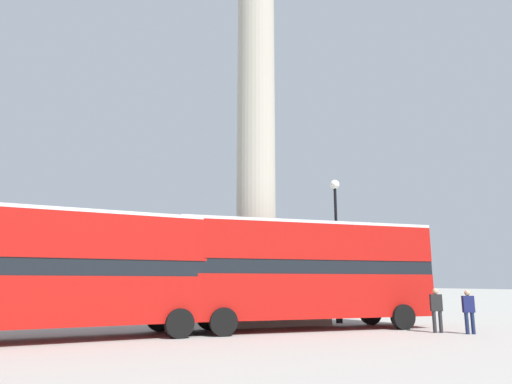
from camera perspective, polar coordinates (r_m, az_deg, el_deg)
ground_plane at (r=22.57m, az=0.00°, el=-15.99°), size 200.00×200.00×0.00m
monument_column at (r=23.38m, az=0.00°, el=4.66°), size 5.21×5.21×21.91m
bus_a at (r=16.94m, az=-23.91°, el=-8.65°), size 11.63×3.51×4.26m
bus_b at (r=19.22m, az=6.14°, el=-9.66°), size 10.87×3.39×4.30m
equestrian_statue at (r=26.39m, az=-26.14°, el=-10.81°), size 3.73×3.15×5.51m
street_lamp at (r=22.58m, az=10.03°, el=-5.52°), size 0.46×0.46×6.88m
pedestrian_near_lamp at (r=19.23m, az=25.05°, el=-13.21°), size 0.45×0.30×1.59m
pedestrian_by_plinth at (r=19.26m, az=21.63°, el=-13.35°), size 0.46×0.34×1.64m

